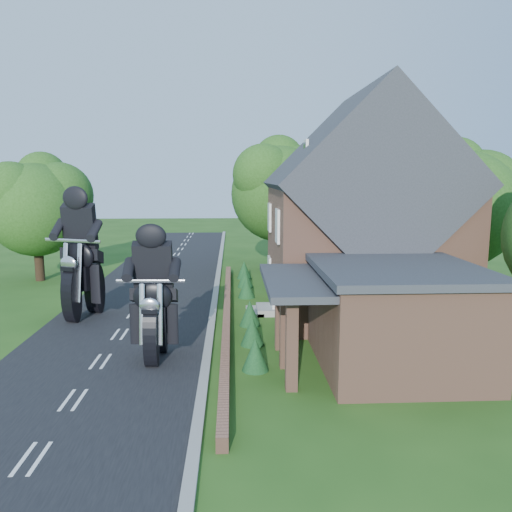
{
  "coord_description": "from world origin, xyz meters",
  "views": [
    {
      "loc": [
        4.57,
        -16.64,
        6.32
      ],
      "look_at": [
        5.63,
        5.37,
        2.8
      ],
      "focal_mm": 35.0,
      "sensor_mm": 36.0,
      "label": 1
    }
  ],
  "objects_px": {
    "motorcycle_follow": "(84,299)",
    "motorcycle_lead": "(155,340)",
    "house": "(361,220)",
    "annex": "(392,315)",
    "garden_wall": "(227,315)"
  },
  "relations": [
    {
      "from": "motorcycle_follow",
      "to": "motorcycle_lead",
      "type": "bearing_deg",
      "value": 146.87
    },
    {
      "from": "house",
      "to": "annex",
      "type": "distance_m",
      "value": 7.3
    },
    {
      "from": "house",
      "to": "annex",
      "type": "bearing_deg",
      "value": -95.24
    },
    {
      "from": "annex",
      "to": "motorcycle_follow",
      "type": "xyz_separation_m",
      "value": [
        -11.99,
        6.33,
        -0.88
      ]
    },
    {
      "from": "annex",
      "to": "motorcycle_lead",
      "type": "height_order",
      "value": "annex"
    },
    {
      "from": "annex",
      "to": "motorcycle_lead",
      "type": "relative_size",
      "value": 4.59
    },
    {
      "from": "house",
      "to": "motorcycle_follow",
      "type": "height_order",
      "value": "house"
    },
    {
      "from": "motorcycle_follow",
      "to": "annex",
      "type": "bearing_deg",
      "value": 172.73
    },
    {
      "from": "annex",
      "to": "motorcycle_lead",
      "type": "distance_m",
      "value": 8.1
    },
    {
      "from": "garden_wall",
      "to": "motorcycle_follow",
      "type": "distance_m",
      "value": 6.48
    },
    {
      "from": "garden_wall",
      "to": "motorcycle_lead",
      "type": "height_order",
      "value": "motorcycle_lead"
    },
    {
      "from": "house",
      "to": "motorcycle_follow",
      "type": "relative_size",
      "value": 5.39
    },
    {
      "from": "garden_wall",
      "to": "annex",
      "type": "distance_m",
      "value": 8.19
    },
    {
      "from": "garden_wall",
      "to": "annex",
      "type": "relative_size",
      "value": 3.12
    },
    {
      "from": "motorcycle_lead",
      "to": "motorcycle_follow",
      "type": "distance_m",
      "value": 6.77
    }
  ]
}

